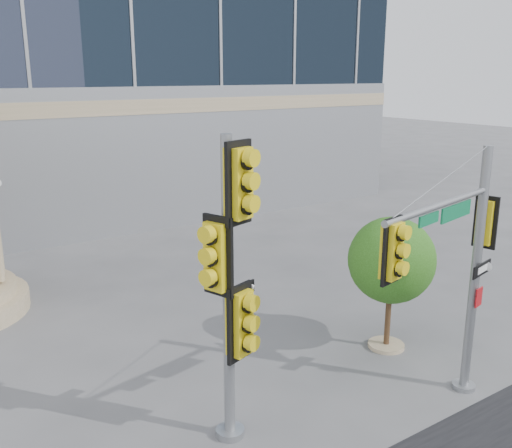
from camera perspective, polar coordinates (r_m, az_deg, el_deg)
ground at (r=12.52m, az=6.68°, el=-16.58°), size 120.00×120.00×0.00m
main_signal_pole at (r=11.36m, az=19.51°, el=-2.92°), size 3.98×1.17×5.18m
secondary_signal_pole at (r=9.68m, az=-2.49°, el=-4.73°), size 1.04×0.74×5.56m
street_tree at (r=13.89m, az=13.44°, el=-3.84°), size 2.10×2.06×3.28m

